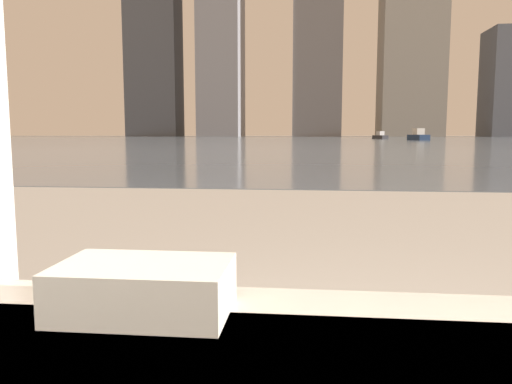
{
  "coord_description": "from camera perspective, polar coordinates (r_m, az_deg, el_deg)",
  "views": [
    {
      "loc": [
        0.12,
        0.24,
        0.77
      ],
      "look_at": [
        -0.11,
        2.36,
        0.52
      ],
      "focal_mm": 35.0,
      "sensor_mm": 36.0,
      "label": 1
    }
  ],
  "objects": [
    {
      "name": "harbor_water",
      "position": [
        61.76,
        6.0,
        5.99
      ],
      "size": [
        180.0,
        110.0,
        0.01
      ],
      "color": "slate",
      "rests_on": "ground_plane"
    },
    {
      "name": "harbor_boat_0",
      "position": [
        57.37,
        18.06,
        6.1
      ],
      "size": [
        1.82,
        3.6,
        1.29
      ],
      "color": "navy",
      "rests_on": "harbor_water"
    },
    {
      "name": "harbor_boat_2",
      "position": [
        69.87,
        14.01,
        6.21
      ],
      "size": [
        1.88,
        2.89,
        1.03
      ],
      "color": "#2D2D33",
      "rests_on": "harbor_water"
    },
    {
      "name": "skyline_tower_4",
      "position": [
        125.79,
        26.49,
        11.05
      ],
      "size": [
        7.76,
        10.8,
        23.53
      ],
      "color": "#4C515B",
      "rests_on": "ground_plane"
    },
    {
      "name": "towel_stack",
      "position": [
        0.81,
        -12.67,
        -10.69
      ],
      "size": [
        0.27,
        0.17,
        0.08
      ],
      "color": "silver",
      "rests_on": "bathtub"
    }
  ]
}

